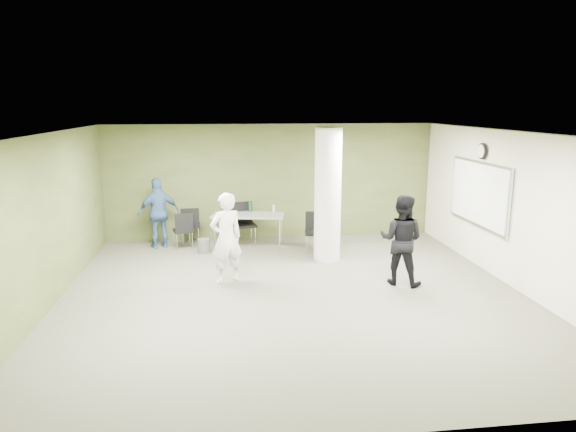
{
  "coord_description": "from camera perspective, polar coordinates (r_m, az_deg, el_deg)",
  "views": [
    {
      "loc": [
        -1.15,
        -8.41,
        3.25
      ],
      "look_at": [
        0.03,
        1.0,
        1.19
      ],
      "focal_mm": 32.0,
      "sensor_mm": 36.0,
      "label": 1
    }
  ],
  "objects": [
    {
      "name": "floor",
      "position": [
        9.08,
        0.59,
        -8.68
      ],
      "size": [
        8.0,
        8.0,
        0.0
      ],
      "primitive_type": "plane",
      "color": "#4C4B3C",
      "rests_on": "ground"
    },
    {
      "name": "ceiling",
      "position": [
        8.5,
        0.63,
        9.25
      ],
      "size": [
        8.0,
        8.0,
        0.0
      ],
      "primitive_type": "plane",
      "rotation": [
        3.14,
        0.0,
        0.0
      ],
      "color": "white",
      "rests_on": "wall_back"
    },
    {
      "name": "wall_back",
      "position": [
        12.59,
        -1.86,
        3.82
      ],
      "size": [
        8.0,
        2.8,
        0.02
      ],
      "primitive_type": "cube",
      "rotation": [
        1.57,
        0.0,
        0.0
      ],
      "color": "#435126",
      "rests_on": "floor"
    },
    {
      "name": "wall_left",
      "position": [
        9.06,
        -25.32,
        -0.69
      ],
      "size": [
        0.02,
        8.0,
        2.8
      ],
      "primitive_type": "cube",
      "color": "#435126",
      "rests_on": "floor"
    },
    {
      "name": "wall_right_cream",
      "position": [
        10.03,
        23.89,
        0.59
      ],
      "size": [
        0.02,
        8.0,
        2.8
      ],
      "primitive_type": "cube",
      "color": "beige",
      "rests_on": "floor"
    },
    {
      "name": "column",
      "position": [
        10.78,
        4.44,
        2.36
      ],
      "size": [
        0.56,
        0.56,
        2.8
      ],
      "primitive_type": "cylinder",
      "color": "silver",
      "rests_on": "floor"
    },
    {
      "name": "whiteboard",
      "position": [
        11.0,
        20.41,
        2.35
      ],
      "size": [
        0.05,
        2.3,
        1.3
      ],
      "color": "silver",
      "rests_on": "wall_right_cream"
    },
    {
      "name": "wall_clock",
      "position": [
        10.9,
        20.75,
        6.75
      ],
      "size": [
        0.06,
        0.32,
        0.32
      ],
      "color": "black",
      "rests_on": "wall_right_cream"
    },
    {
      "name": "folding_table",
      "position": [
        11.86,
        -4.39,
        -0.02
      ],
      "size": [
        1.75,
        1.0,
        1.03
      ],
      "rotation": [
        0.0,
        0.0,
        -0.18
      ],
      "color": "gray",
      "rests_on": "floor"
    },
    {
      "name": "wastebasket",
      "position": [
        11.64,
        -9.35,
        -3.29
      ],
      "size": [
        0.27,
        0.27,
        0.32
      ],
      "primitive_type": "cylinder",
      "color": "#4C4C4C",
      "rests_on": "floor"
    },
    {
      "name": "chair_back_left",
      "position": [
        12.31,
        -10.79,
        -0.76
      ],
      "size": [
        0.46,
        0.46,
        0.89
      ],
      "rotation": [
        0.0,
        0.0,
        3.18
      ],
      "color": "black",
      "rests_on": "floor"
    },
    {
      "name": "chair_back_right",
      "position": [
        11.95,
        -11.54,
        -1.31
      ],
      "size": [
        0.51,
        0.51,
        0.85
      ],
      "rotation": [
        0.0,
        0.0,
        3.38
      ],
      "color": "black",
      "rests_on": "floor"
    },
    {
      "name": "chair_table_left",
      "position": [
        12.11,
        -4.96,
        -0.45
      ],
      "size": [
        0.58,
        0.58,
        1.01
      ],
      "rotation": [
        0.0,
        0.0,
        0.18
      ],
      "color": "black",
      "rests_on": "floor"
    },
    {
      "name": "chair_table_right",
      "position": [
        11.6,
        3.0,
        -1.39
      ],
      "size": [
        0.49,
        0.49,
        0.88
      ],
      "rotation": [
        0.0,
        0.0,
        -0.13
      ],
      "color": "black",
      "rests_on": "floor"
    },
    {
      "name": "woman_white",
      "position": [
        9.49,
        -6.88,
        -2.46
      ],
      "size": [
        0.73,
        0.62,
        1.7
      ],
      "primitive_type": "imported",
      "rotation": [
        0.0,
        0.0,
        3.55
      ],
      "color": "white",
      "rests_on": "floor"
    },
    {
      "name": "man_black",
      "position": [
        9.58,
        12.47,
        -2.61
      ],
      "size": [
        1.02,
        0.96,
        1.67
      ],
      "primitive_type": "imported",
      "rotation": [
        0.0,
        0.0,
        2.59
      ],
      "color": "black",
      "rests_on": "floor"
    },
    {
      "name": "man_blue",
      "position": [
        12.15,
        -14.14,
        0.33
      ],
      "size": [
        1.03,
        0.73,
        1.63
      ],
      "primitive_type": "imported",
      "rotation": [
        0.0,
        0.0,
        3.53
      ],
      "color": "#395D8E",
      "rests_on": "floor"
    }
  ]
}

